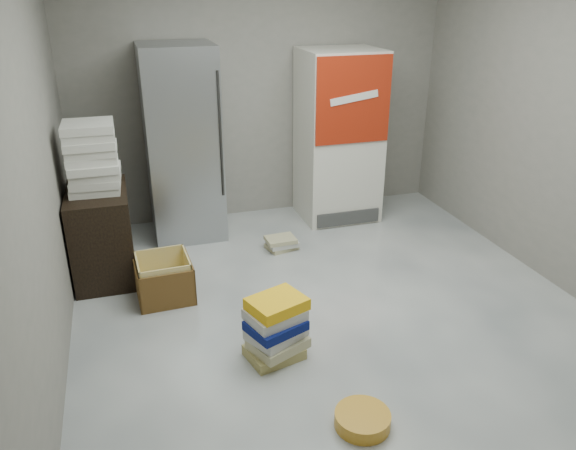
% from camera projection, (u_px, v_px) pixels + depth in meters
% --- Properties ---
extents(ground, '(5.00, 5.00, 0.00)m').
position_uv_depth(ground, '(345.00, 328.00, 4.28)').
color(ground, silver).
rests_on(ground, ground).
extents(room_shell, '(4.04, 5.04, 2.82)m').
position_uv_depth(room_shell, '(357.00, 89.00, 3.56)').
color(room_shell, gray).
rests_on(room_shell, ground).
extents(steel_fridge, '(0.70, 0.72, 1.90)m').
position_uv_depth(steel_fridge, '(183.00, 144.00, 5.52)').
color(steel_fridge, '#ADB0B6').
rests_on(steel_fridge, ground).
extents(coke_cooler, '(0.80, 0.73, 1.80)m').
position_uv_depth(coke_cooler, '(339.00, 136.00, 5.98)').
color(coke_cooler, silver).
rests_on(coke_cooler, ground).
extents(wood_shelf, '(0.50, 0.80, 0.80)m').
position_uv_depth(wood_shelf, '(102.00, 234.00, 4.89)').
color(wood_shelf, black).
rests_on(wood_shelf, ground).
extents(supply_box_stack, '(0.43, 0.44, 0.58)m').
position_uv_depth(supply_box_stack, '(92.00, 157.00, 4.61)').
color(supply_box_stack, white).
rests_on(supply_box_stack, wood_shelf).
extents(phonebook_stack_main, '(0.46, 0.44, 0.45)m').
position_uv_depth(phonebook_stack_main, '(276.00, 328.00, 3.87)').
color(phonebook_stack_main, tan).
rests_on(phonebook_stack_main, ground).
extents(phonebook_stack_side, '(0.33, 0.28, 0.13)m').
position_uv_depth(phonebook_stack_side, '(282.00, 243.00, 5.50)').
color(phonebook_stack_side, tan).
rests_on(phonebook_stack_side, ground).
extents(cardboard_box, '(0.47, 0.47, 0.36)m').
position_uv_depth(cardboard_box, '(164.00, 281.00, 4.63)').
color(cardboard_box, yellow).
rests_on(cardboard_box, ground).
extents(bucket_lid, '(0.36, 0.36, 0.09)m').
position_uv_depth(bucket_lid, '(362.00, 420.00, 3.32)').
color(bucket_lid, gold).
rests_on(bucket_lid, ground).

